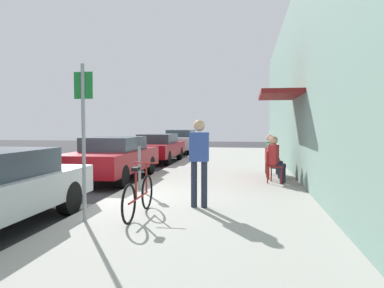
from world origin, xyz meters
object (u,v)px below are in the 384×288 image
bicycle_0 (139,196)px  parking_meter (139,159)px  parked_car_2 (157,147)px  seated_patron_1 (274,155)px  parked_car_1 (113,157)px  pedestrian_standing (199,156)px  parked_car_3 (181,141)px  cafe_chair_1 (272,162)px  street_sign (84,130)px  seated_patron_0 (276,158)px  cafe_chair_2 (270,159)px  cafe_chair_0 (273,165)px  seated_patron_2 (272,153)px

bicycle_0 → parking_meter: bearing=107.1°
parked_car_2 → seated_patron_1: seated_patron_1 is taller
parked_car_1 → pedestrian_standing: size_ratio=2.59×
parked_car_3 → pedestrian_standing: bearing=-77.8°
cafe_chair_1 → street_sign: bearing=-122.4°
parked_car_2 → pedestrian_standing: bearing=-70.7°
bicycle_0 → seated_patron_0: size_ratio=1.33×
seated_patron_0 → seated_patron_1: 0.77m
parked_car_2 → cafe_chair_2: (4.87, -4.24, -0.07)m
parking_meter → seated_patron_0: size_ratio=1.02×
bicycle_0 → cafe_chair_2: bicycle_0 is taller
parking_meter → cafe_chair_0: (3.33, 1.70, -0.26)m
parking_meter → cafe_chair_0: bearing=27.0°
parked_car_1 → cafe_chair_2: parked_car_1 is taller
parked_car_2 → seated_patron_0: 7.79m
parked_car_2 → cafe_chair_0: size_ratio=5.06×
bicycle_0 → seated_patron_2: size_ratio=1.33×
street_sign → seated_patron_0: bearing=52.9°
parked_car_3 → parked_car_1: bearing=-90.0°
bicycle_0 → seated_patron_2: 6.46m
street_sign → seated_patron_1: 6.38m
parking_meter → seated_patron_0: 3.78m
bicycle_0 → seated_patron_1: size_ratio=1.33×
cafe_chair_0 → seated_patron_1: seated_patron_1 is taller
bicycle_0 → cafe_chair_1: bicycle_0 is taller
parked_car_1 → street_sign: (1.50, -5.10, 0.93)m
parked_car_3 → seated_patron_1: (4.93, -10.96, 0.07)m
seated_patron_0 → cafe_chair_1: size_ratio=1.48×
bicycle_0 → pedestrian_standing: size_ratio=1.01×
seated_patron_0 → cafe_chair_1: (-0.06, 0.77, -0.19)m
cafe_chair_2 → seated_patron_2: seated_patron_2 is taller
seated_patron_0 → seated_patron_2: (-0.00, 1.79, 0.00)m
street_sign → cafe_chair_0: 5.77m
bicycle_0 → seated_patron_0: bearing=57.2°
seated_patron_2 → cafe_chair_2: bearing=-178.7°
parking_meter → seated_patron_1: parking_meter is taller
parked_car_2 → bicycle_0: (2.29, -10.12, -0.21)m
street_sign → cafe_chair_1: bearing=57.6°
seated_patron_2 → pedestrian_standing: bearing=-108.5°
seated_patron_0 → cafe_chair_1: bearing=94.5°
parked_car_1 → parked_car_2: 5.47m
cafe_chair_0 → street_sign: bearing=-126.5°
parking_meter → seated_patron_1: 4.18m
parked_car_2 → cafe_chair_2: size_ratio=5.06×
parked_car_1 → cafe_chair_0: (4.88, -0.54, -0.09)m
parked_car_3 → bicycle_0: bearing=-81.8°
cafe_chair_0 → parked_car_3: bearing=112.6°
cafe_chair_1 → pedestrian_standing: (-1.63, -4.03, 0.50)m
cafe_chair_1 → parked_car_3: bearing=113.9°
seated_patron_1 → bicycle_0: bearing=-118.5°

